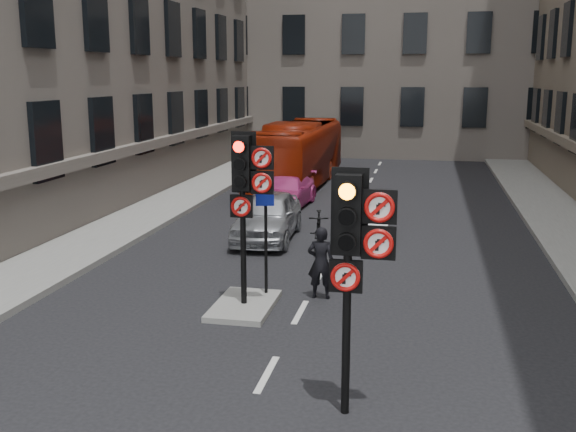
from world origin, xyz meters
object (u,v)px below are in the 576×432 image
at_px(car_silver, 268,216).
at_px(car_pink, 286,191).
at_px(info_sign, 266,228).
at_px(car_white, 363,215).
at_px(bus_red, 298,154).
at_px(signal_near, 354,241).
at_px(motorcyclist, 321,263).
at_px(motorcycle, 319,232).
at_px(signal_far, 246,181).

relative_size(car_silver, car_pink, 1.03).
bearing_deg(info_sign, car_white, 64.04).
distance_m(car_pink, info_sign, 10.39).
relative_size(bus_red, info_sign, 4.43).
bearing_deg(info_sign, signal_near, -75.11).
bearing_deg(bus_red, car_white, -66.47).
bearing_deg(info_sign, motorcyclist, 1.18).
relative_size(car_white, motorcycle, 2.21).
relative_size(car_silver, car_white, 1.02).
xyz_separation_m(car_white, motorcycle, (-1.04, -1.97, -0.12)).
height_order(car_pink, bus_red, bus_red).
bearing_deg(info_sign, motorcycle, 71.22).
relative_size(motorcycle, info_sign, 0.81).
bearing_deg(signal_far, info_sign, 73.83).
xyz_separation_m(car_white, bus_red, (-3.70, 9.02, 0.73)).
xyz_separation_m(signal_far, info_sign, (0.21, 0.74, -1.12)).
height_order(signal_far, car_silver, signal_far).
xyz_separation_m(bus_red, info_sign, (2.15, -15.15, 0.19)).
bearing_deg(signal_near, signal_far, 123.02).
relative_size(signal_far, car_white, 0.88).
distance_m(signal_near, car_silver, 10.81).
relative_size(signal_far, motorcycle, 1.94).
xyz_separation_m(car_silver, motorcycle, (1.71, -1.12, -0.15)).
height_order(motorcyclist, info_sign, info_sign).
bearing_deg(motorcycle, signal_far, -106.56).
xyz_separation_m(signal_near, car_silver, (-3.59, 10.02, -1.88)).
bearing_deg(motorcyclist, signal_near, 102.50).
bearing_deg(signal_near, car_pink, 105.17).
xyz_separation_m(signal_far, motorcyclist, (1.38, 1.01, -1.90)).
xyz_separation_m(signal_near, car_white, (-0.84, 10.87, -1.91)).
distance_m(signal_far, motorcyclist, 2.56).
height_order(car_pink, motorcyclist, motorcyclist).
xyz_separation_m(signal_far, motorcycle, (0.72, 4.90, -2.15)).
bearing_deg(car_silver, info_sign, -79.71).
xyz_separation_m(signal_near, info_sign, (-2.39, 4.74, -1.00)).
relative_size(car_white, motorcyclist, 2.54).
bearing_deg(motorcycle, car_silver, 138.62).
height_order(bus_red, info_sign, bus_red).
height_order(signal_far, motorcycle, signal_far).
bearing_deg(info_sign, car_pink, 87.44).
xyz_separation_m(motorcycle, info_sign, (-0.51, -4.16, 1.03)).
bearing_deg(car_silver, motorcyclist, -67.25).
height_order(car_silver, car_white, car_silver).
distance_m(motorcycle, motorcyclist, 3.96).
height_order(signal_far, car_pink, signal_far).
height_order(signal_near, motorcyclist, signal_near).
height_order(signal_far, info_sign, signal_far).
bearing_deg(motorcyclist, car_white, -94.87).
bearing_deg(signal_near, car_white, 94.44).
bearing_deg(signal_near, bus_red, 102.86).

